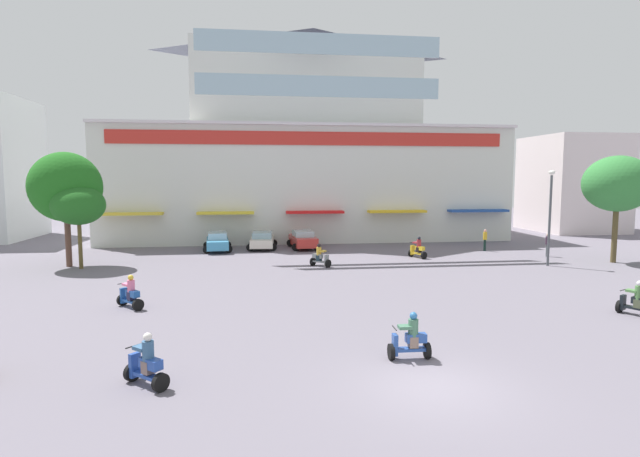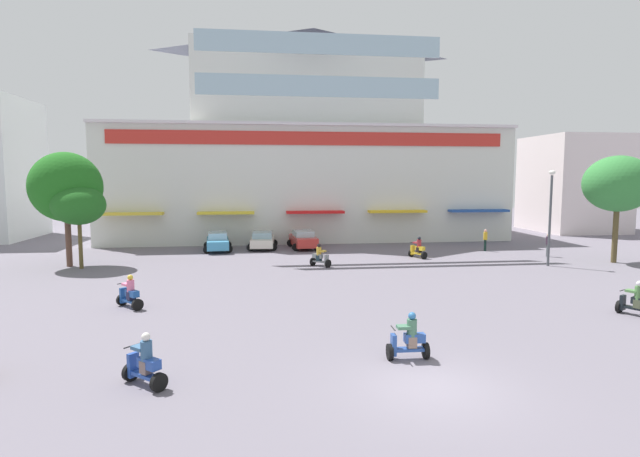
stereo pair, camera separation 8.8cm
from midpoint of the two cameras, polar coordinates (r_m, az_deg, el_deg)
ground_plane at (r=27.05m, az=3.24°, el=-6.58°), size 128.00×128.00×0.00m
colonial_building at (r=50.36m, az=-1.75°, el=8.80°), size 36.53×19.51×20.02m
flank_building_right at (r=60.83m, az=26.69°, el=4.54°), size 8.12×9.05×10.15m
plaza_tree_0 at (r=36.32m, az=-26.75°, el=4.20°), size 4.53×3.96×7.41m
plaza_tree_1 at (r=39.45m, az=30.72°, el=4.35°), size 4.64×4.01×7.25m
plaza_tree_2 at (r=35.16m, az=-25.58°, el=2.39°), size 3.25×3.43×5.31m
parked_car_0 at (r=40.49m, az=-11.44°, el=-1.45°), size 2.45×4.22×1.49m
parked_car_1 at (r=41.08m, az=-6.45°, el=-1.33°), size 2.55×4.10×1.38m
parked_car_2 at (r=41.06m, az=-1.85°, el=-1.23°), size 2.54×4.29×1.47m
scooter_rider_0 at (r=32.82m, az=0.09°, el=-3.26°), size 1.35×1.33×1.50m
scooter_rider_1 at (r=36.96m, az=11.09°, el=-2.29°), size 1.11×1.51×1.57m
scooter_rider_4 at (r=16.74m, az=10.15°, el=-12.30°), size 1.33×0.55×1.54m
scooter_rider_6 at (r=15.29m, az=-19.06°, el=-14.28°), size 1.39×1.33×1.56m
scooter_rider_7 at (r=24.08m, az=-20.62°, el=-6.97°), size 1.38×1.46×1.52m
scooter_rider_8 at (r=25.17m, az=32.21°, el=-7.00°), size 1.10×1.44×1.51m
pedestrian_0 at (r=41.68m, az=18.25°, el=-1.08°), size 0.44×0.44×1.71m
pedestrian_1 at (r=40.45m, az=24.44°, el=-1.53°), size 0.30×0.30×1.69m
streetlamp_near at (r=36.02m, az=24.67°, el=1.92°), size 0.40×0.40×6.24m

